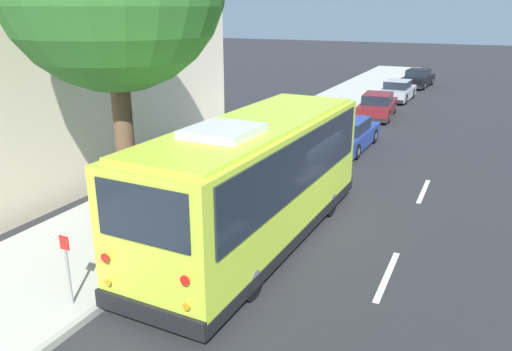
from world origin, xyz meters
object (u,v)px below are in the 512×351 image
object	(u,v)px
parked_sedan_silver	(397,91)
parked_sedan_blue	(347,135)
parked_sedan_black	(418,79)
sign_post_near	(68,270)
shuttle_bus	(256,177)
sign_post_far	(131,237)
parked_sedan_maroon	(377,106)

from	to	relation	value
parked_sedan_silver	parked_sedan_blue	bearing A→B (deg)	-177.41
parked_sedan_silver	parked_sedan_black	distance (m)	6.70
parked_sedan_silver	sign_post_near	world-z (taller)	sign_post_near
shuttle_bus	sign_post_near	world-z (taller)	shuttle_bus
shuttle_bus	sign_post_near	bearing A→B (deg)	157.19
parked_sedan_blue	sign_post_far	world-z (taller)	sign_post_far
shuttle_bus	parked_sedan_blue	world-z (taller)	shuttle_bus
parked_sedan_maroon	sign_post_far	bearing A→B (deg)	171.79
parked_sedan_maroon	parked_sedan_black	size ratio (longest dim) A/B	0.96
parked_sedan_black	parked_sedan_maroon	bearing A→B (deg)	-177.09
shuttle_bus	parked_sedan_maroon	xyz separation A→B (m)	(16.76, 0.54, -1.14)
parked_sedan_blue	parked_sedan_silver	bearing A→B (deg)	2.21
shuttle_bus	sign_post_far	world-z (taller)	shuttle_bus
parked_sedan_maroon	parked_sedan_silver	size ratio (longest dim) A/B	1.07
parked_sedan_blue	sign_post_near	world-z (taller)	sign_post_near
shuttle_bus	parked_sedan_blue	distance (m)	9.77
sign_post_far	parked_sedan_maroon	bearing A→B (deg)	-4.24
shuttle_bus	sign_post_far	size ratio (longest dim) A/B	6.95
parked_sedan_black	sign_post_near	world-z (taller)	sign_post_near
parked_sedan_black	parked_sedan_blue	bearing A→B (deg)	-175.75
parked_sedan_maroon	parked_sedan_silver	xyz separation A→B (m)	(5.85, -0.04, -0.01)
sign_post_far	sign_post_near	bearing A→B (deg)	180.00
parked_sedan_maroon	sign_post_near	distance (m)	21.10
parked_sedan_silver	sign_post_near	bearing A→B (deg)	178.55
sign_post_near	sign_post_far	world-z (taller)	sign_post_near
parked_sedan_maroon	sign_post_near	bearing A→B (deg)	172.17
sign_post_near	parked_sedan_blue	bearing A→B (deg)	-6.81
shuttle_bus	parked_sedan_blue	size ratio (longest dim) A/B	1.89
sign_post_near	sign_post_far	xyz separation A→B (m)	(1.89, 0.00, -0.13)
parked_sedan_black	shuttle_bus	bearing A→B (deg)	-175.06
parked_sedan_maroon	sign_post_far	distance (m)	19.21
parked_sedan_black	sign_post_near	distance (m)	33.64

